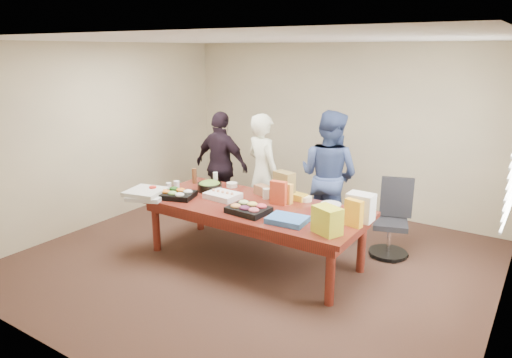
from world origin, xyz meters
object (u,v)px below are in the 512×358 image
Objects in this scene: salad_bowl at (210,187)px; sheet_cake at (223,196)px; office_chair at (391,221)px; person_center at (263,173)px; conference_table at (254,233)px; person_right at (329,176)px.

sheet_cake is at bearing -25.89° from salad_bowl.
person_center reaches higher than office_chair.
salad_bowl is at bearing 157.54° from sheet_cake.
conference_table is 0.62m from sheet_cake.
person_center is 4.12× the size of sheet_cake.
person_center is at bearing 93.81° from sheet_cake.
person_right reaches higher than office_chair.
office_chair is 2.94× the size of salad_bowl.
person_right is 5.49× the size of salad_bowl.
person_center reaches higher than salad_bowl.
conference_table is at bearing 138.28° from person_center.
office_chair is 2.31× the size of sheet_cake.
person_center is 0.88m from salad_bowl.
sheet_cake is (-0.91, -1.21, -0.12)m from person_right.
conference_table is at bearing -10.79° from salad_bowl.
sheet_cake is at bearing 58.77° from person_right.
person_center is at bearing 20.42° from person_right.
person_center is 0.95m from person_right.
sheet_cake is (-0.46, -0.01, 0.41)m from conference_table.
person_center is at bearing 66.86° from salad_bowl.
person_right reaches higher than salad_bowl.
office_chair is at bearing 178.09° from person_right.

